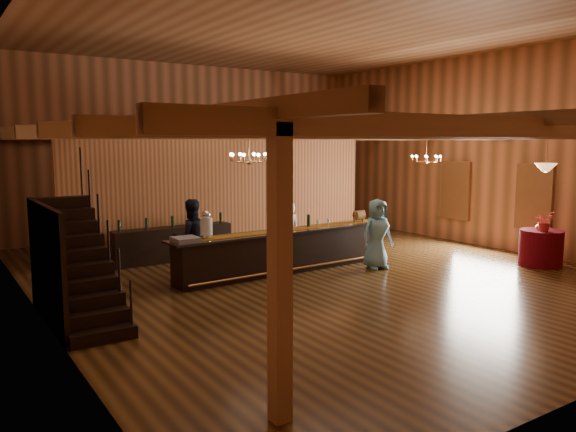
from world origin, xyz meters
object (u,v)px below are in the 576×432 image
round_table (541,248)px  chandelier_left (249,157)px  beverage_dispenser (206,225)px  backbar_shelf (173,244)px  guest (377,234)px  chandelier_right (426,158)px  bartender (289,232)px  floor_plant (286,224)px  tasting_bar (287,250)px  raffle_drum (359,215)px  pendant_lamp (546,167)px  staff_second (191,238)px

round_table → chandelier_left: (-6.93, 2.15, 2.26)m
beverage_dispenser → backbar_shelf: size_ratio=0.19×
beverage_dispenser → guest: 4.14m
beverage_dispenser → chandelier_left: (0.67, -0.67, 1.43)m
chandelier_left → chandelier_right: 6.28m
beverage_dispenser → bartender: size_ratio=0.40×
round_table → chandelier_right: (-0.72, 3.14, 2.12)m
round_table → guest: (-3.57, 1.96, 0.40)m
bartender → guest: guest is taller
guest → floor_plant: 4.06m
tasting_bar → raffle_drum: bearing=-1.2°
backbar_shelf → beverage_dispenser: bearing=-97.9°
pendant_lamp → staff_second: bearing=154.8°
tasting_bar → chandelier_left: (-1.40, -0.72, 2.20)m
chandelier_left → chandelier_right: (6.20, 0.99, -0.14)m
beverage_dispenser → backbar_shelf: bearing=83.7°
guest → bartender: bearing=133.5°
beverage_dispenser → round_table: bearing=-20.4°
bartender → floor_plant: (1.40, 2.29, -0.17)m
bartender → floor_plant: bartender is taller
tasting_bar → round_table: (5.53, -2.87, -0.06)m
round_table → floor_plant: (-3.53, 6.01, 0.15)m
bartender → guest: (1.36, -1.76, 0.08)m
beverage_dispenser → chandelier_right: 7.00m
backbar_shelf → chandelier_right: chandelier_right is taller
chandelier_left → staff_second: chandelier_left is taller
tasting_bar → chandelier_right: bearing=0.5°
round_table → pendant_lamp: pendant_lamp is taller
bartender → staff_second: 2.70m
beverage_dispenser → chandelier_left: chandelier_left is taller
beverage_dispenser → raffle_drum: bearing=1.4°
round_table → beverage_dispenser: bearing=159.6°
raffle_drum → chandelier_left: bearing=-167.8°
tasting_bar → guest: (1.96, -0.91, 0.34)m
backbar_shelf → floor_plant: 3.82m
staff_second → guest: (4.05, -1.62, -0.04)m
chandelier_left → chandelier_right: size_ratio=1.00×
pendant_lamp → tasting_bar: bearing=152.5°
round_table → floor_plant: bearing=120.4°
tasting_bar → bartender: 1.07m
bartender → guest: 2.23m
pendant_lamp → bartender: pendant_lamp is taller
raffle_drum → backbar_shelf: (-3.99, 2.53, -0.72)m
chandelier_left → floor_plant: 5.56m
tasting_bar → backbar_shelf: size_ratio=1.90×
tasting_bar → bartender: bartender is taller
bartender → staff_second: (-2.69, -0.14, 0.12)m
raffle_drum → staff_second: bearing=171.5°
pendant_lamp → round_table: bearing=-90.0°
tasting_bar → beverage_dispenser: bearing=178.7°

